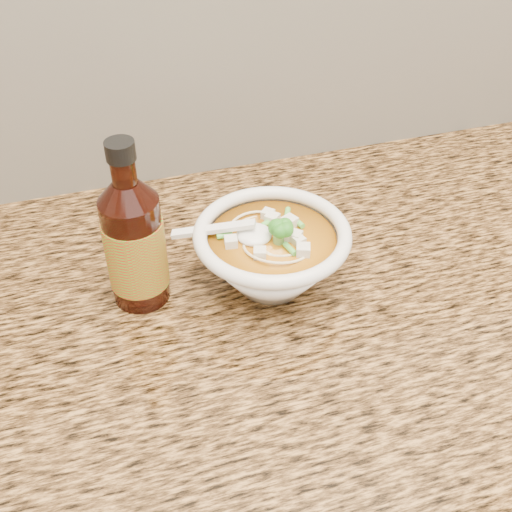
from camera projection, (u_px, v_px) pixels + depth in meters
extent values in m
cube|color=#371B10|center=(344.00, 479.00, 1.11)|extent=(4.00, 0.65, 0.86)
cube|color=#A8753D|center=(375.00, 289.00, 0.82)|extent=(4.00, 0.68, 0.04)
cylinder|color=white|center=(271.00, 280.00, 0.80)|extent=(0.08, 0.08, 0.01)
torus|color=white|center=(272.00, 234.00, 0.75)|extent=(0.19, 0.19, 0.02)
torus|color=beige|center=(279.00, 235.00, 0.76)|extent=(0.07, 0.07, 0.00)
torus|color=beige|center=(273.00, 247.00, 0.75)|extent=(0.07, 0.07, 0.00)
torus|color=beige|center=(270.00, 233.00, 0.77)|extent=(0.09, 0.09, 0.00)
torus|color=beige|center=(269.00, 236.00, 0.77)|extent=(0.10, 0.10, 0.00)
torus|color=beige|center=(267.00, 248.00, 0.75)|extent=(0.08, 0.08, 0.00)
torus|color=beige|center=(273.00, 236.00, 0.77)|extent=(0.14, 0.14, 0.00)
torus|color=beige|center=(258.00, 246.00, 0.76)|extent=(0.08, 0.08, 0.00)
cube|color=silver|center=(280.00, 261.00, 0.72)|extent=(0.02, 0.02, 0.01)
cube|color=silver|center=(275.00, 251.00, 0.73)|extent=(0.02, 0.02, 0.01)
cube|color=silver|center=(276.00, 249.00, 0.73)|extent=(0.02, 0.02, 0.01)
cube|color=silver|center=(281.00, 227.00, 0.77)|extent=(0.02, 0.02, 0.01)
cube|color=silver|center=(284.00, 238.00, 0.75)|extent=(0.02, 0.02, 0.01)
cube|color=silver|center=(255.00, 216.00, 0.78)|extent=(0.02, 0.02, 0.02)
cube|color=silver|center=(248.00, 215.00, 0.79)|extent=(0.02, 0.02, 0.01)
cube|color=silver|center=(248.00, 245.00, 0.74)|extent=(0.02, 0.02, 0.02)
cube|color=silver|center=(274.00, 245.00, 0.74)|extent=(0.02, 0.02, 0.01)
ellipsoid|color=#196014|center=(279.00, 230.00, 0.74)|extent=(0.03, 0.03, 0.03)
cylinder|color=#5FC84D|center=(308.00, 230.00, 0.76)|extent=(0.02, 0.01, 0.01)
cylinder|color=#5FC84D|center=(298.00, 231.00, 0.76)|extent=(0.02, 0.02, 0.01)
cylinder|color=#5FC84D|center=(293.00, 230.00, 0.76)|extent=(0.01, 0.02, 0.01)
cylinder|color=#5FC84D|center=(312.00, 233.00, 0.76)|extent=(0.02, 0.02, 0.01)
cylinder|color=#5FC84D|center=(239.00, 256.00, 0.73)|extent=(0.02, 0.02, 0.01)
ellipsoid|color=white|center=(254.00, 234.00, 0.76)|extent=(0.04, 0.04, 0.02)
cube|color=white|center=(213.00, 229.00, 0.75)|extent=(0.10, 0.05, 0.03)
cylinder|color=black|center=(136.00, 250.00, 0.74)|extent=(0.08, 0.08, 0.14)
cylinder|color=black|center=(123.00, 171.00, 0.67)|extent=(0.03, 0.03, 0.03)
cylinder|color=black|center=(120.00, 150.00, 0.66)|extent=(0.04, 0.04, 0.02)
cylinder|color=red|center=(136.00, 252.00, 0.74)|extent=(0.08, 0.08, 0.09)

